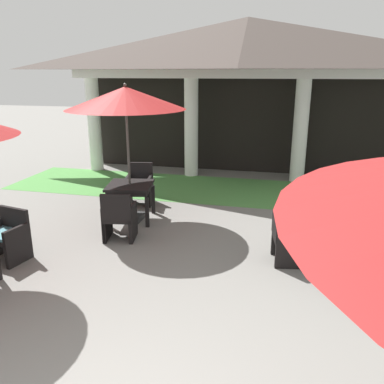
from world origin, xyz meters
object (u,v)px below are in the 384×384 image
(patio_table_mid_left, at_px, (130,189))
(patio_table_mid_right, at_px, (351,226))
(patio_chair_mid_left_north, at_px, (140,186))
(patio_chair_mid_right_west, at_px, (289,240))
(patio_chair_mid_right_south, at_px, (372,268))
(patio_umbrella_mid_left, at_px, (126,99))
(patio_chair_near_foreground_north, at_px, (7,236))
(patio_chair_mid_left_south, at_px, (119,218))
(patio_chair_mid_right_north, at_px, (333,219))

(patio_table_mid_left, distance_m, patio_table_mid_right, 4.23)
(patio_chair_mid_left_north, xyz_separation_m, patio_chair_mid_right_west, (3.34, -2.22, -0.04))
(patio_chair_mid_right_west, relative_size, patio_chair_mid_right_south, 0.94)
(patio_table_mid_left, height_order, patio_table_mid_right, patio_table_mid_left)
(patio_umbrella_mid_left, bearing_deg, patio_chair_mid_right_south, -25.15)
(patio_table_mid_left, distance_m, patio_chair_mid_left_north, 1.05)
(patio_chair_near_foreground_north, bearing_deg, patio_chair_mid_right_west, -156.43)
(patio_chair_near_foreground_north, bearing_deg, patio_chair_mid_left_south, -130.46)
(patio_table_mid_left, relative_size, patio_chair_mid_left_south, 1.10)
(patio_umbrella_mid_left, relative_size, patio_chair_mid_right_west, 3.47)
(patio_table_mid_left, bearing_deg, patio_umbrella_mid_left, 0.00)
(patio_umbrella_mid_left, relative_size, patio_chair_mid_right_south, 3.25)
(patio_chair_mid_right_south, bearing_deg, patio_chair_mid_right_north, 90.00)
(patio_table_mid_right, bearing_deg, patio_table_mid_left, 165.57)
(patio_chair_near_foreground_north, xyz_separation_m, patio_table_mid_right, (5.38, 1.10, 0.24))
(patio_chair_mid_right_west, bearing_deg, patio_umbrella_mid_left, -119.94)
(patio_chair_mid_left_north, relative_size, patio_chair_mid_right_west, 1.18)
(patio_table_mid_right, distance_m, patio_chair_mid_right_north, 0.98)
(patio_umbrella_mid_left, bearing_deg, patio_chair_mid_right_west, -20.87)
(patio_umbrella_mid_left, xyz_separation_m, patio_chair_mid_right_north, (3.95, -0.11, -2.04))
(patio_chair_mid_left_north, bearing_deg, patio_table_mid_left, 90.00)
(patio_chair_near_foreground_north, xyz_separation_m, patio_chair_mid_right_north, (5.23, 2.04, 0.00))
(patio_chair_mid_right_north, distance_m, patio_chair_mid_right_south, 1.91)
(patio_table_mid_left, relative_size, patio_chair_mid_right_north, 1.23)
(patio_table_mid_left, height_order, patio_umbrella_mid_left, patio_umbrella_mid_left)
(patio_chair_mid_left_south, bearing_deg, patio_chair_mid_right_north, 3.20)
(patio_chair_mid_right_west, bearing_deg, patio_table_mid_right, 90.00)
(patio_chair_mid_left_south, bearing_deg, patio_chair_near_foreground_north, -152.17)
(patio_umbrella_mid_left, xyz_separation_m, patio_chair_mid_right_south, (4.25, -2.00, -2.03))
(patio_chair_mid_left_south, bearing_deg, patio_chair_mid_right_west, -13.93)
(patio_chair_near_foreground_north, distance_m, patio_table_mid_right, 5.50)
(patio_table_mid_right, xyz_separation_m, patio_chair_mid_right_south, (0.15, -0.94, -0.23))
(patio_chair_mid_right_north, height_order, patio_chair_mid_right_west, patio_chair_mid_right_north)
(patio_chair_near_foreground_north, distance_m, patio_umbrella_mid_left, 3.23)
(patio_table_mid_left, xyz_separation_m, patio_chair_mid_left_north, (-0.18, 1.01, -0.23))
(patio_chair_mid_right_north, bearing_deg, patio_chair_mid_left_south, 4.28)
(patio_chair_mid_left_north, bearing_deg, patio_chair_mid_right_north, 154.62)
(patio_chair_mid_left_north, distance_m, patio_chair_mid_right_south, 5.36)
(patio_umbrella_mid_left, height_order, patio_chair_mid_right_west, patio_umbrella_mid_left)
(patio_chair_mid_left_south, bearing_deg, patio_table_mid_left, 90.00)
(patio_chair_near_foreground_north, relative_size, patio_umbrella_mid_left, 0.30)
(patio_umbrella_mid_left, xyz_separation_m, patio_chair_mid_right_west, (3.16, -1.21, -2.06))
(patio_chair_mid_right_south, bearing_deg, patio_table_mid_right, 90.00)
(patio_umbrella_mid_left, bearing_deg, patio_chair_mid_left_south, -79.84)
(patio_chair_mid_right_north, bearing_deg, patio_table_mid_left, -10.72)
(patio_chair_mid_right_north, bearing_deg, patio_chair_mid_right_west, 45.08)
(patio_table_mid_right, xyz_separation_m, patio_chair_mid_right_north, (-0.15, 0.94, -0.24))
(patio_table_mid_left, relative_size, patio_chair_mid_left_north, 1.10)
(patio_chair_mid_left_south, xyz_separation_m, patio_chair_mid_right_west, (2.98, -0.20, -0.04))
(patio_chair_near_foreground_north, xyz_separation_m, patio_chair_mid_left_north, (1.10, 3.16, 0.03))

